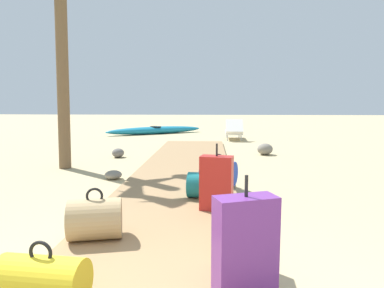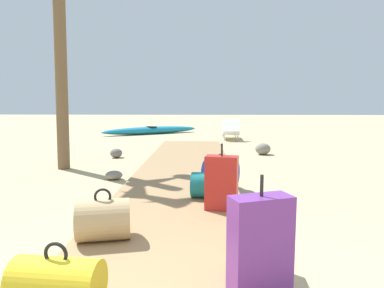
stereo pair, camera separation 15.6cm
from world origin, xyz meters
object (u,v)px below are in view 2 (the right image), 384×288
at_px(kayak, 151,130).
at_px(duffel_bag_yellow, 57,281).
at_px(suitcase_red, 222,183).
at_px(duffel_bag_blue, 221,172).
at_px(suitcase_purple, 260,245).
at_px(duffel_bag_teal, 213,185).
at_px(duffel_bag_tan, 103,220).
at_px(lounge_chair, 230,131).
at_px(backpack_grey, 246,227).

bearing_deg(kayak, duffel_bag_yellow, -84.35).
bearing_deg(suitcase_red, duffel_bag_blue, 87.50).
bearing_deg(kayak, suitcase_purple, -78.24).
distance_m(duffel_bag_teal, kayak, 10.38).
relative_size(duffel_bag_tan, kayak, 0.14).
height_order(duffel_bag_tan, suitcase_purple, suitcase_purple).
bearing_deg(suitcase_purple, lounge_chair, 86.65).
xyz_separation_m(duffel_bag_teal, suitcase_red, (0.09, -0.53, 0.16)).
height_order(duffel_bag_tan, duffel_bag_blue, duffel_bag_tan).
relative_size(suitcase_red, duffel_bag_yellow, 1.36).
bearing_deg(duffel_bag_blue, duffel_bag_tan, -118.71).
height_order(suitcase_red, duffel_bag_yellow, suitcase_red).
bearing_deg(duffel_bag_tan, duffel_bag_teal, 53.94).
height_order(duffel_bag_teal, duffel_bag_yellow, duffel_bag_teal).
bearing_deg(lounge_chair, suitcase_purple, -93.35).
relative_size(duffel_bag_blue, suitcase_purple, 0.75).
xyz_separation_m(suitcase_red, backpack_grey, (0.13, -1.35, -0.06)).
xyz_separation_m(duffel_bag_yellow, lounge_chair, (1.96, 10.63, 0.09)).
bearing_deg(suitcase_purple, duffel_bag_teal, 96.14).
xyz_separation_m(suitcase_purple, duffel_bag_yellow, (-1.35, -0.18, -0.19)).
relative_size(duffel_bag_blue, suitcase_red, 0.77).
bearing_deg(duffel_bag_yellow, backpack_grey, 28.27).
bearing_deg(backpack_grey, suitcase_red, 95.64).
height_order(lounge_chair, kayak, lounge_chair).
bearing_deg(suitcase_purple, suitcase_red, 95.00).
height_order(duffel_bag_blue, suitcase_red, suitcase_red).
height_order(backpack_grey, suitcase_purple, suitcase_purple).
xyz_separation_m(duffel_bag_blue, suitcase_purple, (0.11, -3.18, 0.15)).
bearing_deg(backpack_grey, duffel_bag_blue, 91.66).
distance_m(duffel_bag_yellow, lounge_chair, 10.81).
height_order(duffel_bag_blue, backpack_grey, backpack_grey).
distance_m(duffel_bag_teal, backpack_grey, 1.89).
bearing_deg(kayak, duffel_bag_tan, -83.84).
distance_m(duffel_bag_tan, duffel_bag_teal, 1.86).
distance_m(suitcase_purple, kayak, 12.79).
relative_size(duffel_bag_blue, kayak, 0.16).
bearing_deg(lounge_chair, duffel_bag_tan, -101.63).
relative_size(duffel_bag_teal, kayak, 0.15).
bearing_deg(duffel_bag_teal, duffel_bag_yellow, -112.88).
height_order(duffel_bag_tan, backpack_grey, backpack_grey).
bearing_deg(lounge_chair, kayak, 147.31).
bearing_deg(duffel_bag_blue, suitcase_purple, -88.06).
height_order(suitcase_purple, duffel_bag_yellow, suitcase_purple).
xyz_separation_m(suitcase_red, suitcase_purple, (0.16, -1.88, 0.01)).
xyz_separation_m(duffel_bag_teal, suitcase_purple, (0.26, -2.41, 0.17)).
distance_m(duffel_bag_tan, backpack_grey, 1.37).
relative_size(backpack_grey, duffel_bag_yellow, 0.87).
bearing_deg(lounge_chair, suitcase_red, -95.18).
height_order(backpack_grey, lounge_chair, lounge_chair).
relative_size(duffel_bag_teal, suitcase_purple, 0.74).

